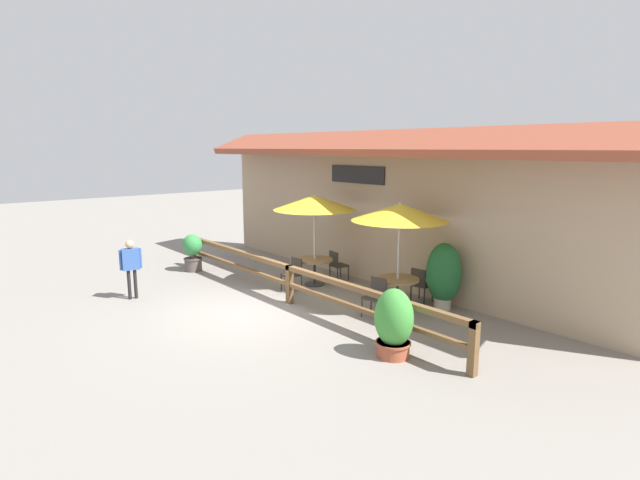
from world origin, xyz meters
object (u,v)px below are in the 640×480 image
Objects in this scene: dining_table_middle at (398,284)px; chair_middle_streetside at (375,295)px; dining_table_near at (315,264)px; chair_near_wallside at (337,264)px; chair_near_streetside at (293,272)px; patio_umbrella_near at (314,203)px; potted_plant_broad_leaf at (193,251)px; chair_middle_wallside at (421,283)px; potted_plant_small_flowering at (394,323)px; patio_umbrella_middle at (400,212)px; pedestrian at (131,261)px; potted_plant_entrance_palm at (444,274)px.

chair_middle_streetside is (0.04, -0.79, -0.10)m from dining_table_middle.
chair_near_wallside is (0.07, 0.78, -0.10)m from dining_table_near.
chair_near_streetside and chair_middle_streetside have the same top height.
patio_umbrella_near is 4.42m from potted_plant_broad_leaf.
patio_umbrella_near is at bearing 27.32° from potted_plant_broad_leaf.
chair_middle_streetside is 1.58m from chair_middle_wallside.
potted_plant_small_flowering reaches higher than chair_middle_streetside.
patio_umbrella_middle is 6.72m from pedestrian.
dining_table_middle is at bearing 130.09° from potted_plant_small_flowering.
dining_table_near is at bearing -175.88° from dining_table_middle.
patio_umbrella_middle is 1.68× the size of pedestrian.
patio_umbrella_near is 4.93m from pedestrian.
chair_near_streetside is (0.05, -0.78, -1.81)m from patio_umbrella_near.
potted_plant_small_flowering reaches higher than dining_table_near.
chair_near_wallside is at bearing 168.34° from patio_umbrella_middle.
dining_table_middle is at bearing 81.64° from chair_middle_streetside.
pedestrian is (-5.49, -5.32, 0.12)m from potted_plant_entrance_palm.
pedestrian is at bearing 40.99° from chair_middle_wallside.
dining_table_near and dining_table_middle have the same top height.
chair_middle_streetside is 0.57× the size of pedestrian.
dining_table_near is 0.40× the size of patio_umbrella_middle.
dining_table_middle is (2.79, 0.98, 0.10)m from chair_near_streetside.
chair_near_streetside is at bearing 16.60° from potted_plant_broad_leaf.
patio_umbrella_near is 1.97m from chair_near_wallside.
chair_near_streetside is 0.85× the size of dining_table_middle.
potted_plant_entrance_palm is 1.06× the size of pedestrian.
chair_middle_streetside is 2.25m from potted_plant_small_flowering.
potted_plant_small_flowering is (1.82, -2.16, 0.05)m from dining_table_middle.
chair_near_wallside is 1.00× the size of chair_middle_streetside.
chair_middle_wallside is at bearing 85.96° from dining_table_middle.
dining_table_near is at bearing 157.28° from potted_plant_small_flowering.
chair_near_streetside is at bearing -86.15° from patio_umbrella_near.
pedestrian reaches higher than chair_near_streetside.
chair_middle_wallside is 7.20m from pedestrian.
chair_near_wallside is 3.13m from chair_middle_streetside.
chair_middle_streetside reaches higher than dining_table_middle.
potted_plant_entrance_palm is at bearing 54.96° from chair_middle_streetside.
dining_table_near is (-0.00, -0.00, -1.70)m from patio_umbrella_near.
potted_plant_broad_leaf reaches higher than chair_near_streetside.
dining_table_near is 1.17× the size of chair_middle_streetside.
chair_middle_streetside is 1.00× the size of chair_middle_wallside.
patio_umbrella_middle is 3.27m from potted_plant_small_flowering.
patio_umbrella_near reaches higher than chair_near_streetside.
patio_umbrella_middle reaches higher than potted_plant_broad_leaf.
patio_umbrella_near is 5.32m from potted_plant_small_flowering.
patio_umbrella_middle is at bearing 4.12° from dining_table_near.
chair_near_wallside is 2.83m from dining_table_middle.
chair_middle_wallside reaches higher than dining_table_near.
dining_table_near is 0.89× the size of potted_plant_broad_leaf.
chair_near_wallside is 2.84m from chair_middle_wallside.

